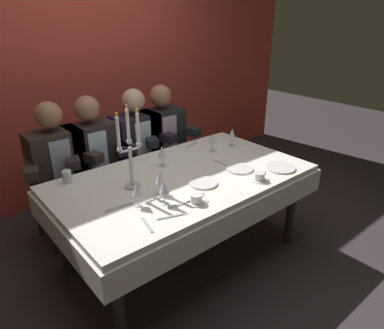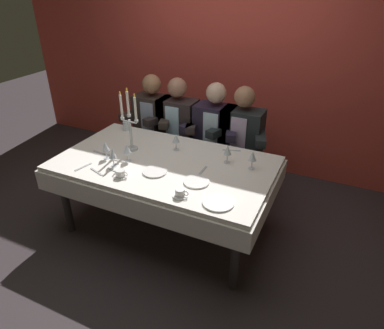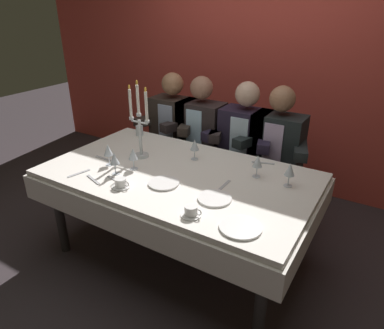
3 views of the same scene
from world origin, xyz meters
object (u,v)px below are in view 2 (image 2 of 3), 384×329
Objects in this scene: seated_diner_2 at (215,129)px; seated_diner_3 at (242,134)px; dining_table at (165,173)px; coffee_cup_1 at (121,174)px; dinner_plate_1 at (218,202)px; wine_glass_1 at (113,154)px; candelabra at (130,125)px; wine_glass_3 at (105,147)px; wine_glass_2 at (228,150)px; coffee_cup_0 at (180,193)px; wine_glass_0 at (127,149)px; wine_glass_5 at (176,139)px; wine_glass_4 at (253,157)px; seated_diner_1 at (178,122)px; water_tumbler_0 at (126,126)px; dinner_plate_0 at (197,182)px; seated_diner_0 at (154,118)px; dinner_plate_2 at (155,172)px.

seated_diner_3 is (0.30, 0.00, 0.00)m from seated_diner_2.
coffee_cup_1 is at bearing -117.37° from dining_table.
seated_diner_3 is at bearing 100.31° from dinner_plate_1.
wine_glass_1 is (-0.36, -0.25, 0.23)m from dining_table.
candelabra reaches higher than wine_glass_3.
seated_diner_2 reaches higher than dinner_plate_1.
coffee_cup_0 is at bearing -101.64° from wine_glass_2.
wine_glass_0 reaches higher than dinner_plate_1.
wine_glass_1 and wine_glass_5 have the same top height.
wine_glass_5 is (-0.01, 0.25, 0.23)m from dining_table.
wine_glass_4 is at bearing 17.79° from wine_glass_0.
seated_diner_2 is (0.52, 0.81, -0.25)m from candelabra.
seated_diner_1 reaches higher than wine_glass_2.
wine_glass_3 is at bearing -70.91° from water_tumbler_0.
wine_glass_5 is at bearing 93.17° from dining_table.
wine_glass_3 is 1.82× the size of water_tumbler_0.
dinner_plate_0 is (0.80, -0.28, -0.24)m from candelabra.
wine_glass_4 is (1.13, 0.13, -0.13)m from candelabra.
candelabra is 2.54× the size of dinner_plate_1.
dining_table is 11.83× the size of wine_glass_3.
coffee_cup_1 is (-0.18, -0.63, -0.09)m from wine_glass_5.
wine_glass_5 is at bearing -102.61° from seated_diner_2.
seated_diner_2 is 0.30m from seated_diner_3.
seated_diner_1 is at bearing 147.12° from wine_glass_4.
dinner_plate_0 is at bearing -19.26° from candelabra.
water_tumbler_0 is 0.97m from coffee_cup_1.
water_tumbler_0 is (-0.70, 0.20, -0.07)m from wine_glass_5.
seated_diner_3 reaches higher than dining_table.
wine_glass_5 is at bearing 119.70° from coffee_cup_0.
coffee_cup_1 is (0.52, -0.83, -0.02)m from water_tumbler_0.
dinner_plate_0 is at bearing 143.40° from dinner_plate_1.
wine_glass_2 is 0.13× the size of seated_diner_0.
wine_glass_0 is 1.00× the size of wine_glass_5.
wine_glass_2 is at bearing 23.39° from wine_glass_0.
wine_glass_3 reaches higher than dinner_plate_2.
candelabra is 3.63× the size of wine_glass_5.
wine_glass_5 is 0.78m from seated_diner_3.
dinner_plate_1 is at bearing -67.30° from seated_diner_2.
seated_diner_0 is at bearing 134.52° from wine_glass_5.
candelabra reaches higher than coffee_cup_1.
coffee_cup_0 is at bearing -16.52° from wine_glass_3.
candelabra is at bearing -122.97° from seated_diner_2.
seated_diner_3 is at bearing 0.00° from seated_diner_0.
coffee_cup_1 is (-0.70, -0.60, -0.09)m from wine_glass_2.
dinner_plate_0 is at bearing -75.82° from seated_diner_2.
water_tumbler_0 is at bearing 170.49° from wine_glass_4.
seated_diner_3 is at bearing 87.46° from coffee_cup_0.
seated_diner_3 is (-0.08, 0.66, -0.12)m from wine_glass_2.
dinner_plate_2 is at bearing -13.34° from wine_glass_0.
wine_glass_2 is (0.86, 0.48, 0.00)m from wine_glass_1.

